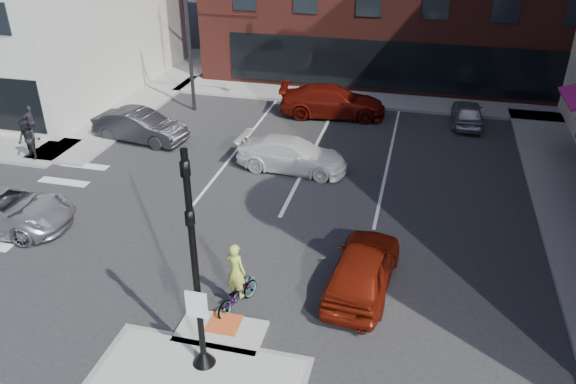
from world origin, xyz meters
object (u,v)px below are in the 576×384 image
(silver_suv, at_px, (1,209))
(bg_car_silver, at_px, (468,113))
(red_sedan, at_px, (363,268))
(bg_car_dark, at_px, (140,126))
(bg_car_red, at_px, (333,101))
(pedestrian_b, at_px, (32,122))
(pedestrian_a, at_px, (27,140))
(cyclist, at_px, (237,287))
(white_pickup, at_px, (292,155))

(silver_suv, xyz_separation_m, bg_car_silver, (16.52, 14.43, -0.09))
(silver_suv, bearing_deg, red_sedan, -94.79)
(bg_car_dark, bearing_deg, bg_car_silver, -60.71)
(bg_car_silver, xyz_separation_m, bg_car_red, (-6.98, -0.45, 0.18))
(silver_suv, bearing_deg, pedestrian_b, 25.03)
(silver_suv, relative_size, bg_car_dark, 1.13)
(red_sedan, bearing_deg, bg_car_silver, -98.52)
(red_sedan, relative_size, pedestrian_a, 2.45)
(bg_car_red, bearing_deg, red_sedan, -172.65)
(bg_car_silver, bearing_deg, pedestrian_b, 18.85)
(silver_suv, height_order, bg_car_silver, silver_suv)
(red_sedan, distance_m, cyclist, 3.83)
(silver_suv, relative_size, pedestrian_b, 3.00)
(red_sedan, bearing_deg, pedestrian_a, -14.54)
(pedestrian_b, bearing_deg, bg_car_silver, -9.83)
(white_pickup, distance_m, pedestrian_a, 11.68)
(bg_car_red, bearing_deg, bg_car_silver, -92.43)
(bg_car_dark, distance_m, cyclist, 13.54)
(cyclist, bearing_deg, pedestrian_a, -9.78)
(bg_car_red, distance_m, pedestrian_b, 14.97)
(silver_suv, bearing_deg, bg_car_red, -37.17)
(silver_suv, xyz_separation_m, bg_car_red, (9.54, 13.98, 0.09))
(bg_car_dark, distance_m, pedestrian_b, 5.05)
(silver_suv, relative_size, red_sedan, 1.16)
(pedestrian_a, bearing_deg, white_pickup, 32.32)
(bg_car_dark, bearing_deg, red_sedan, -118.84)
(silver_suv, distance_m, bg_car_silver, 21.93)
(white_pickup, bearing_deg, silver_suv, 131.80)
(bg_car_silver, relative_size, cyclist, 1.69)
(white_pickup, height_order, bg_car_dark, bg_car_dark)
(silver_suv, xyz_separation_m, cyclist, (9.60, -2.20, 0.02))
(silver_suv, bearing_deg, bg_car_silver, -51.71)
(red_sedan, relative_size, pedestrian_b, 2.59)
(red_sedan, bearing_deg, bg_car_red, -71.71)
(red_sedan, relative_size, bg_car_dark, 0.97)
(bg_car_red, bearing_deg, white_pickup, 169.23)
(pedestrian_b, bearing_deg, red_sedan, -54.01)
(silver_suv, bearing_deg, cyclist, -105.75)
(silver_suv, xyz_separation_m, pedestrian_a, (-2.50, 5.00, 0.34))
(red_sedan, height_order, pedestrian_b, pedestrian_b)
(bg_car_red, xyz_separation_m, pedestrian_a, (-12.04, -8.98, 0.25))
(white_pickup, bearing_deg, bg_car_silver, -42.19)
(cyclist, height_order, pedestrian_a, cyclist)
(red_sedan, xyz_separation_m, white_pickup, (-4.02, 7.53, -0.06))
(red_sedan, bearing_deg, cyclist, 32.14)
(white_pickup, distance_m, bg_car_red, 6.92)
(pedestrian_a, bearing_deg, cyclist, -8.73)
(white_pickup, xyz_separation_m, pedestrian_a, (-11.48, -2.08, 0.36))
(white_pickup, relative_size, pedestrian_b, 2.79)
(bg_car_red, bearing_deg, pedestrian_a, 120.56)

